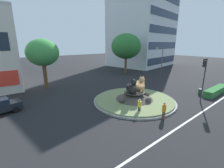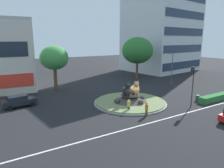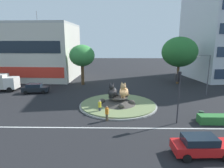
{
  "view_description": "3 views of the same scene",
  "coord_description": "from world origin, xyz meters",
  "px_view_note": "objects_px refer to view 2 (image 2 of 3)",
  "views": [
    {
      "loc": [
        -14.24,
        -12.87,
        7.41
      ],
      "look_at": [
        -1.98,
        2.19,
        2.21
      ],
      "focal_mm": 24.61,
      "sensor_mm": 36.0,
      "label": 1
    },
    {
      "loc": [
        -16.93,
        -23.08,
        9.18
      ],
      "look_at": [
        -1.3,
        2.98,
        2.46
      ],
      "focal_mm": 32.49,
      "sensor_mm": 36.0,
      "label": 2
    },
    {
      "loc": [
        -0.38,
        -25.36,
        8.63
      ],
      "look_at": [
        -0.86,
        0.9,
        2.87
      ],
      "focal_mm": 30.9,
      "sensor_mm": 36.0,
      "label": 3
    }
  ],
  "objects_px": {
    "cat_statue_black": "(127,90)",
    "second_tree_near_tower": "(54,58)",
    "pedestrian_orange_shirt": "(147,109)",
    "sedan_on_far_lane": "(19,101)",
    "cat_statue_calico": "(135,89)",
    "traffic_light_mast": "(192,78)",
    "broadleaf_tree_behind_island": "(137,51)",
    "pedestrian_yellow_shirt": "(129,105)",
    "office_tower": "(162,25)",
    "litter_bin": "(198,98)",
    "streetlight_arm": "(171,66)"
  },
  "relations": [
    {
      "from": "cat_statue_black",
      "to": "second_tree_near_tower",
      "type": "bearing_deg",
      "value": -140.37
    },
    {
      "from": "pedestrian_orange_shirt",
      "to": "sedan_on_far_lane",
      "type": "xyz_separation_m",
      "value": [
        -12.85,
        11.76,
        -0.06
      ]
    },
    {
      "from": "cat_statue_calico",
      "to": "second_tree_near_tower",
      "type": "relative_size",
      "value": 0.28
    },
    {
      "from": "cat_statue_black",
      "to": "traffic_light_mast",
      "type": "relative_size",
      "value": 0.38
    },
    {
      "from": "traffic_light_mast",
      "to": "second_tree_near_tower",
      "type": "bearing_deg",
      "value": 30.3
    },
    {
      "from": "sedan_on_far_lane",
      "to": "second_tree_near_tower",
      "type": "bearing_deg",
      "value": 38.08
    },
    {
      "from": "traffic_light_mast",
      "to": "pedestrian_orange_shirt",
      "type": "height_order",
      "value": "traffic_light_mast"
    },
    {
      "from": "broadleaf_tree_behind_island",
      "to": "second_tree_near_tower",
      "type": "height_order",
      "value": "broadleaf_tree_behind_island"
    },
    {
      "from": "broadleaf_tree_behind_island",
      "to": "sedan_on_far_lane",
      "type": "distance_m",
      "value": 28.73
    },
    {
      "from": "sedan_on_far_lane",
      "to": "pedestrian_yellow_shirt",
      "type": "bearing_deg",
      "value": -44.69
    },
    {
      "from": "cat_statue_calico",
      "to": "office_tower",
      "type": "xyz_separation_m",
      "value": [
        26.71,
        22.56,
        11.26
      ]
    },
    {
      "from": "cat_statue_calico",
      "to": "cat_statue_black",
      "type": "bearing_deg",
      "value": -73.61
    },
    {
      "from": "cat_statue_calico",
      "to": "pedestrian_orange_shirt",
      "type": "xyz_separation_m",
      "value": [
        -2.09,
        -5.04,
        -1.18
      ]
    },
    {
      "from": "cat_statue_calico",
      "to": "broadleaf_tree_behind_island",
      "type": "distance_m",
      "value": 19.71
    },
    {
      "from": "pedestrian_yellow_shirt",
      "to": "sedan_on_far_lane",
      "type": "distance_m",
      "value": 15.15
    },
    {
      "from": "broadleaf_tree_behind_island",
      "to": "pedestrian_orange_shirt",
      "type": "bearing_deg",
      "value": -125.04
    },
    {
      "from": "sedan_on_far_lane",
      "to": "office_tower",
      "type": "bearing_deg",
      "value": 14.6
    },
    {
      "from": "traffic_light_mast",
      "to": "broadleaf_tree_behind_island",
      "type": "bearing_deg",
      "value": -22.32
    },
    {
      "from": "cat_statue_black",
      "to": "pedestrian_yellow_shirt",
      "type": "relative_size",
      "value": 1.28
    },
    {
      "from": "pedestrian_yellow_shirt",
      "to": "sedan_on_far_lane",
      "type": "height_order",
      "value": "pedestrian_yellow_shirt"
    },
    {
      "from": "second_tree_near_tower",
      "to": "pedestrian_yellow_shirt",
      "type": "bearing_deg",
      "value": -73.6
    },
    {
      "from": "pedestrian_yellow_shirt",
      "to": "broadleaf_tree_behind_island",
      "type": "bearing_deg",
      "value": -147.63
    },
    {
      "from": "traffic_light_mast",
      "to": "litter_bin",
      "type": "bearing_deg",
      "value": -74.0
    },
    {
      "from": "sedan_on_far_lane",
      "to": "litter_bin",
      "type": "distance_m",
      "value": 26.05
    },
    {
      "from": "cat_statue_black",
      "to": "office_tower",
      "type": "bearing_deg",
      "value": 143.6
    },
    {
      "from": "broadleaf_tree_behind_island",
      "to": "second_tree_near_tower",
      "type": "distance_m",
      "value": 19.9
    },
    {
      "from": "office_tower",
      "to": "litter_bin",
      "type": "distance_m",
      "value": 34.77
    },
    {
      "from": "traffic_light_mast",
      "to": "office_tower",
      "type": "relative_size",
      "value": 0.21
    },
    {
      "from": "cat_statue_black",
      "to": "cat_statue_calico",
      "type": "distance_m",
      "value": 1.57
    },
    {
      "from": "cat_statue_black",
      "to": "office_tower",
      "type": "relative_size",
      "value": 0.08
    },
    {
      "from": "litter_bin",
      "to": "streetlight_arm",
      "type": "bearing_deg",
      "value": 63.87
    },
    {
      "from": "office_tower",
      "to": "second_tree_near_tower",
      "type": "relative_size",
      "value": 3.3
    },
    {
      "from": "second_tree_near_tower",
      "to": "streetlight_arm",
      "type": "distance_m",
      "value": 22.99
    },
    {
      "from": "cat_statue_calico",
      "to": "pedestrian_yellow_shirt",
      "type": "xyz_separation_m",
      "value": [
        -3.07,
        -2.71,
        -1.22
      ]
    },
    {
      "from": "pedestrian_orange_shirt",
      "to": "pedestrian_yellow_shirt",
      "type": "bearing_deg",
      "value": -0.81
    },
    {
      "from": "pedestrian_orange_shirt",
      "to": "litter_bin",
      "type": "xyz_separation_m",
      "value": [
        10.78,
        0.81,
        -0.46
      ]
    },
    {
      "from": "cat_statue_black",
      "to": "litter_bin",
      "type": "distance_m",
      "value": 11.19
    },
    {
      "from": "traffic_light_mast",
      "to": "office_tower",
      "type": "height_order",
      "value": "office_tower"
    },
    {
      "from": "streetlight_arm",
      "to": "traffic_light_mast",
      "type": "bearing_deg",
      "value": 61.67
    },
    {
      "from": "broadleaf_tree_behind_island",
      "to": "streetlight_arm",
      "type": "relative_size",
      "value": 1.47
    },
    {
      "from": "office_tower",
      "to": "pedestrian_yellow_shirt",
      "type": "xyz_separation_m",
      "value": [
        -29.78,
        -25.27,
        -12.48
      ]
    },
    {
      "from": "cat_statue_calico",
      "to": "sedan_on_far_lane",
      "type": "xyz_separation_m",
      "value": [
        -14.93,
        6.72,
        -1.25
      ]
    },
    {
      "from": "streetlight_arm",
      "to": "pedestrian_yellow_shirt",
      "type": "relative_size",
      "value": 3.95
    },
    {
      "from": "streetlight_arm",
      "to": "litter_bin",
      "type": "relative_size",
      "value": 7.3
    },
    {
      "from": "broadleaf_tree_behind_island",
      "to": "pedestrian_orange_shirt",
      "type": "height_order",
      "value": "broadleaf_tree_behind_island"
    },
    {
      "from": "broadleaf_tree_behind_island",
      "to": "streetlight_arm",
      "type": "height_order",
      "value": "broadleaf_tree_behind_island"
    },
    {
      "from": "office_tower",
      "to": "sedan_on_far_lane",
      "type": "height_order",
      "value": "office_tower"
    },
    {
      "from": "litter_bin",
      "to": "sedan_on_far_lane",
      "type": "bearing_deg",
      "value": 155.13
    },
    {
      "from": "traffic_light_mast",
      "to": "second_tree_near_tower",
      "type": "relative_size",
      "value": 0.69
    },
    {
      "from": "cat_statue_black",
      "to": "second_tree_near_tower",
      "type": "height_order",
      "value": "second_tree_near_tower"
    }
  ]
}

